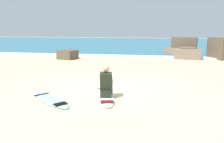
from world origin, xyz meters
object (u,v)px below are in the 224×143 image
at_px(surfer_seated, 106,84).
at_px(shoreline_rock, 68,55).
at_px(surfboard_main, 105,95).
at_px(surfboard_spare_near, 50,100).

xyz_separation_m(surfer_seated, shoreline_rock, (-4.30, 8.07, -0.14)).
xyz_separation_m(surfboard_main, surfer_seated, (0.06, -0.16, 0.40)).
height_order(surfer_seated, surfboard_spare_near, surfer_seated).
xyz_separation_m(surfboard_spare_near, shoreline_rock, (-2.75, 8.64, 0.26)).
bearing_deg(shoreline_rock, surfboard_spare_near, -72.34).
bearing_deg(surfboard_main, surfboard_spare_near, -153.80).
height_order(surfboard_spare_near, shoreline_rock, shoreline_rock).
bearing_deg(surfer_seated, surfboard_spare_near, -159.84).
relative_size(surfboard_main, surfboard_spare_near, 1.30).
distance_m(surfboard_main, surfer_seated, 0.44).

